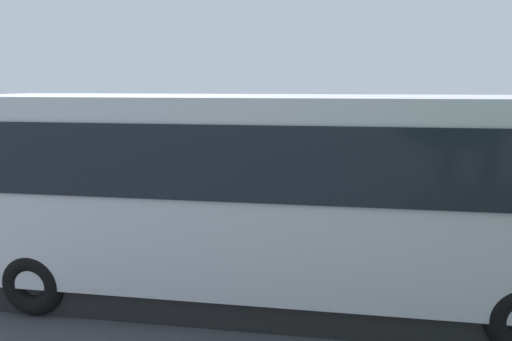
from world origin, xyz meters
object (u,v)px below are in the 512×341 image
Objects in this scene: spectator_centre at (258,192)px; spectator_left at (321,198)px; parked_motorcycle_dark at (94,217)px; parked_motorcycle_silver at (275,228)px; spectator_right at (208,189)px; tour_bus at (269,199)px; spectator_far_left at (381,201)px; spectator_far_right at (150,188)px; stunt_motorcycle at (224,154)px; traffic_cone at (262,171)px.

spectator_left is at bearing 178.88° from spectator_centre.
spectator_left is 0.82× the size of parked_motorcycle_dark.
spectator_left is at bearing -142.57° from parked_motorcycle_silver.
spectator_right is at bearing -28.14° from parked_motorcycle_silver.
spectator_far_left is at bearing -126.83° from tour_bus.
spectator_centre is at bearing 173.71° from spectator_right.
spectator_far_right is at bearing -0.54° from spectator_left.
spectator_far_right is 5.63m from stunt_motorcycle.
parked_motorcycle_silver is at bearing 165.79° from spectator_far_right.
stunt_motorcycle is 3.05× the size of traffic_cone.
parked_motorcycle_silver is at bearing 15.48° from spectator_far_left.
tour_bus is at bearing 93.01° from parked_motorcycle_silver.
tour_bus reaches higher than spectator_far_left.
spectator_far_left is 2.66m from spectator_centre.
spectator_right is (1.16, -0.13, -0.00)m from spectator_centre.
spectator_centre is at bearing -57.75° from parked_motorcycle_silver.
spectator_centre reaches higher than spectator_far_left.
spectator_far_left reaches higher than parked_motorcycle_silver.
parked_motorcycle_dark is (5.04, 0.47, -0.51)m from spectator_left.
tour_bus is at bearing 53.17° from spectator_far_left.
tour_bus is 2.45m from parked_motorcycle_silver.
tour_bus is 8.90m from stunt_motorcycle.
tour_bus is 4.28m from spectator_far_right.
stunt_motorcycle is (1.96, -5.61, -0.01)m from spectator_centre.
stunt_motorcycle is (2.54, -8.51, -0.58)m from tour_bus.
spectator_far_right is at bearing -1.63° from spectator_far_left.
spectator_centre is 2.84× the size of traffic_cone.
traffic_cone is at bearing -105.07° from spectator_far_right.
tour_bus is 4.99m from parked_motorcycle_dark.
spectator_far_left is at bearing 178.37° from spectator_far_right.
parked_motorcycle_silver is at bearing 99.48° from traffic_cone.
parked_motorcycle_dark is (1.14, 0.51, -0.60)m from spectator_far_right.
spectator_far_right is 0.88× the size of parked_motorcycle_silver.
spectator_right is 1.35m from spectator_far_right.
parked_motorcycle_silver is at bearing 37.43° from spectator_left.
spectator_centre reaches higher than spectator_left.
spectator_far_right is (2.50, -0.01, 0.01)m from spectator_centre.
spectator_right is at bearing -3.47° from spectator_left.
spectator_far_left reaches higher than traffic_cone.
spectator_left is (-0.82, -2.87, -0.65)m from tour_bus.
parked_motorcycle_dark is (4.11, -0.25, 0.00)m from parked_motorcycle_silver.
stunt_motorcycle is (3.36, -5.64, 0.07)m from spectator_left.
spectator_far_right is at bearing -43.36° from tour_bus.
parked_motorcycle_silver is at bearing -86.99° from tour_bus.
parked_motorcycle_dark reaches higher than traffic_cone.
spectator_centre is (0.58, -2.90, -0.58)m from tour_bus.
spectator_left is at bearing 179.46° from spectator_far_right.
parked_motorcycle_dark is at bearing 67.61° from traffic_cone.
stunt_motorcycle reaches higher than spectator_far_left.
spectator_left is 0.93× the size of spectator_far_right.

